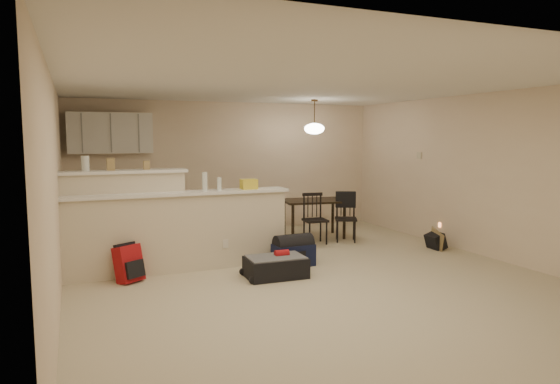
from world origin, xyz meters
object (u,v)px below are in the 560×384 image
red_backpack (129,264)px  black_daypack (436,241)px  navy_duffel (293,255)px  pendant_lamp (314,128)px  dining_table (314,204)px  suitcase (276,267)px  dining_chair_near (315,219)px  dining_chair_far (346,217)px

red_backpack → black_daypack: bearing=-31.0°
navy_duffel → pendant_lamp: bearing=52.8°
dining_table → navy_duffel: 2.13m
dining_table → red_backpack: (-3.43, -1.64, -0.38)m
red_backpack → suitcase: bearing=-47.0°
red_backpack → navy_duffel: (2.25, -0.08, -0.08)m
red_backpack → black_daypack: 4.85m
dining_table → dining_chair_near: dining_chair_near is taller
dining_chair_far → pendant_lamp: bearing=150.8°
dining_table → dining_chair_far: bearing=-47.9°
pendant_lamp → navy_duffel: 2.78m
pendant_lamp → black_daypack: size_ratio=2.13×
dining_chair_near → dining_chair_far: dining_chair_near is taller
dining_table → red_backpack: 3.82m
dining_table → pendant_lamp: 1.38m
dining_chair_near → navy_duffel: dining_chair_near is taller
pendant_lamp → navy_duffel: pendant_lamp is taller
dining_chair_far → dining_table: bearing=150.8°
dining_chair_near → red_backpack: dining_chair_near is taller
dining_chair_near → black_daypack: size_ratio=2.98×
suitcase → dining_chair_near: bearing=51.5°
dining_table → black_daypack: dining_table is taller
red_backpack → black_daypack: red_backpack is taller
red_backpack → navy_duffel: red_backpack is taller
dining_table → navy_duffel: (-1.18, -1.72, -0.45)m
dining_chair_near → red_backpack: (-3.21, -1.14, -0.20)m
dining_chair_far → red_backpack: (-3.79, -1.10, -0.19)m
dining_table → pendant_lamp: bearing=0.0°
navy_duffel → black_daypack: (2.59, 0.08, -0.03)m
dining_chair_near → dining_chair_far: (0.58, -0.03, -0.01)m
dining_chair_far → red_backpack: bearing=-137.0°
dining_chair_far → red_backpack: 3.96m
red_backpack → dining_chair_far: bearing=-14.8°
pendant_lamp → suitcase: (-1.62, -2.16, -1.86)m
pendant_lamp → red_backpack: size_ratio=1.33×
dining_chair_near → red_backpack: bearing=-154.2°
dining_table → pendant_lamp: size_ratio=1.94×
suitcase → navy_duffel: bearing=46.1°
dining_chair_far → red_backpack: dining_chair_far is taller
dining_table → black_daypack: bearing=-41.1°
dining_chair_far → suitcase: bearing=-114.0°
dining_chair_near → red_backpack: 3.41m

